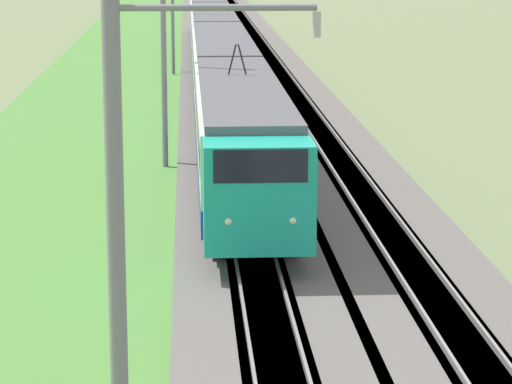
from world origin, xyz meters
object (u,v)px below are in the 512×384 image
at_px(catenary_mast_near, 122,294).
at_px(catenary_mast_mid, 165,41).
at_px(catenary_mast_far, 173,4).
at_px(passenger_train, 217,49).

bearing_deg(catenary_mast_near, catenary_mast_mid, 0.01).
bearing_deg(catenary_mast_mid, catenary_mast_far, -0.01).
bearing_deg(catenary_mast_mid, passenger_train, -6.10).
relative_size(catenary_mast_near, catenary_mast_far, 1.00).
xyz_separation_m(catenary_mast_mid, catenary_mast_far, (32.03, -0.00, -0.35)).
distance_m(catenary_mast_near, catenary_mast_far, 64.05).
bearing_deg(catenary_mast_near, catenary_mast_far, -0.00).
xyz_separation_m(catenary_mast_near, catenary_mast_far, (64.05, -0.00, -0.02)).
relative_size(passenger_train, catenary_mast_near, 9.19).
relative_size(catenary_mast_near, catenary_mast_mid, 0.93).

